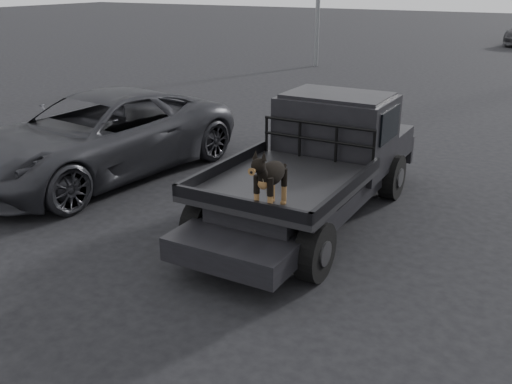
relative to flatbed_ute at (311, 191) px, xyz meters
The scene contains 6 objects.
ground 1.69m from the flatbed_ute, 94.18° to the right, with size 120.00×120.00×0.00m, color black.
flatbed_ute is the anchor object (origin of this frame).
ute_cab 1.31m from the flatbed_ute, 90.00° to the left, with size 1.72×1.30×0.88m, color black, non-canonical shape.
headache_rack 0.76m from the flatbed_ute, 90.00° to the left, with size 1.80×0.08×0.55m, color black, non-canonical shape.
dog 2.08m from the flatbed_ute, 80.93° to the right, with size 0.32×0.60×0.74m, color black, non-canonical shape.
parked_suv 4.33m from the flatbed_ute, behind, with size 2.54×5.50×1.53m, color #303136.
Camera 1 is at (3.39, -5.90, 3.54)m, focal length 40.00 mm.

